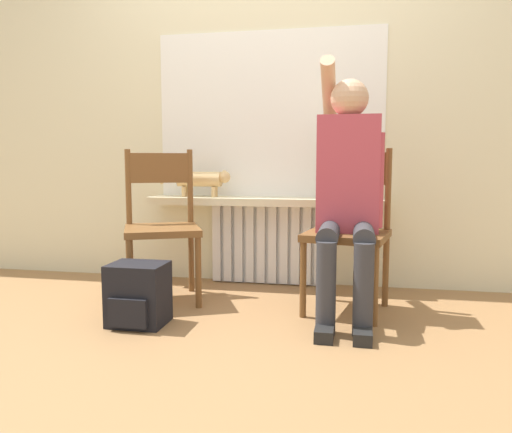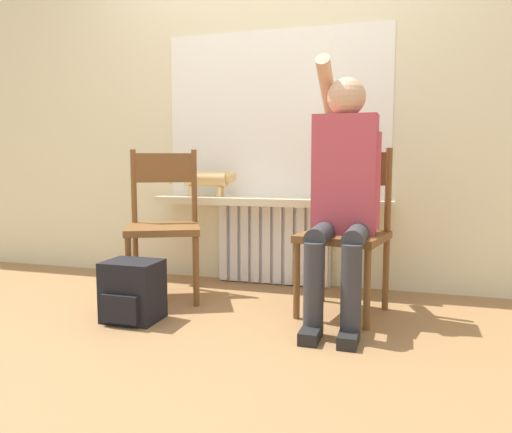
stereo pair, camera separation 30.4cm
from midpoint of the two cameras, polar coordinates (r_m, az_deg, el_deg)
ground_plane at (r=2.46m, az=-7.12°, el=-13.99°), size 12.00×12.00×0.00m
wall_with_window at (r=3.53m, az=-0.93°, el=14.47°), size 7.00×0.06×2.70m
radiator at (r=3.47m, az=-1.17°, el=-3.17°), size 0.79×0.08×0.56m
windowsill at (r=3.36m, az=-1.46°, el=1.74°), size 1.62×0.25×0.05m
window_glass at (r=3.47m, az=-1.05°, el=11.58°), size 1.55×0.01×1.12m
chair_left at (r=3.13m, az=-13.50°, el=-0.77°), size 0.58×0.58×0.93m
chair_right at (r=2.85m, az=7.56°, el=-1.33°), size 0.51×0.51×0.93m
person at (r=2.73m, az=7.34°, el=3.60°), size 0.36×0.96×1.42m
cat at (r=3.46m, az=-8.69°, el=4.22°), size 0.51×0.10×0.21m
backpack at (r=2.74m, az=-16.50°, el=-8.59°), size 0.29×0.26×0.32m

